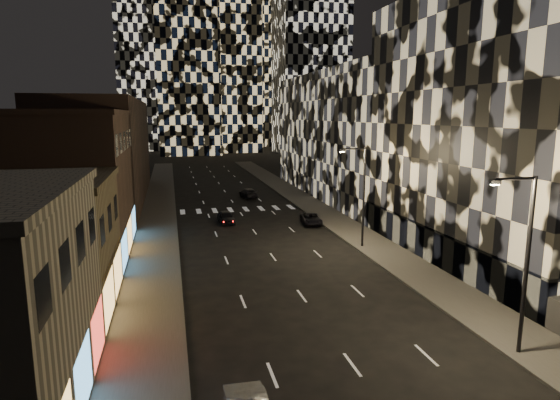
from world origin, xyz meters
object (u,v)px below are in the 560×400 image
streetlight_near (524,253)px  car_dark_rightlane (311,219)px  car_dark_oncoming (248,193)px  streetlight_far (361,190)px  car_dark_midlane (226,217)px

streetlight_near → car_dark_rightlane: 30.34m
streetlight_near → car_dark_oncoming: 48.82m
streetlight_near → car_dark_rightlane: bearing=93.1°
streetlight_far → car_dark_oncoming: bearing=101.3°
car_dark_midlane → streetlight_far: bearing=-53.8°
streetlight_far → car_dark_oncoming: 29.20m
car_dark_rightlane → streetlight_near: bearing=-79.5°
streetlight_far → car_dark_rightlane: (-1.61, 9.92, -4.74)m
streetlight_near → car_dark_oncoming: size_ratio=1.90×
car_dark_midlane → car_dark_rightlane: bearing=-20.7°
streetlight_far → car_dark_midlane: bearing=130.4°
streetlight_near → streetlight_far: (0.00, 20.00, 0.00)m
streetlight_near → car_dark_midlane: bearing=108.2°
streetlight_far → car_dark_midlane: (-10.75, 12.65, -4.68)m
car_dark_oncoming → car_dark_rightlane: bearing=97.1°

